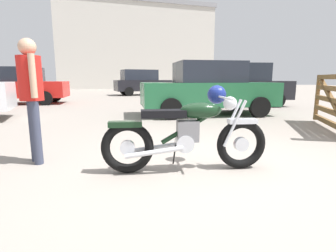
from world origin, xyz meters
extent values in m
plane|color=gray|center=(0.00, 0.00, 0.00)|extent=(80.00, 80.00, 0.00)
torus|color=black|center=(0.35, -0.19, 0.32)|extent=(0.65, 0.20, 0.64)
cylinder|color=silver|center=(0.35, -0.19, 0.32)|extent=(0.19, 0.11, 0.18)
torus|color=black|center=(-1.07, 0.03, 0.32)|extent=(0.65, 0.20, 0.64)
cylinder|color=silver|center=(-1.07, 0.03, 0.32)|extent=(0.19, 0.11, 0.18)
cube|color=silver|center=(0.35, -0.19, 0.62)|extent=(0.38, 0.18, 0.06)
cube|color=black|center=(-1.09, 0.03, 0.61)|extent=(0.41, 0.19, 0.07)
cylinder|color=silver|center=(0.24, -0.09, 0.60)|extent=(0.29, 0.08, 0.58)
cylinder|color=silver|center=(0.22, -0.24, 0.60)|extent=(0.29, 0.08, 0.58)
sphere|color=silver|center=(0.18, -0.16, 0.85)|extent=(0.17, 0.17, 0.17)
cylinder|color=silver|center=(0.11, -0.15, 0.92)|extent=(0.12, 0.62, 0.03)
sphere|color=navy|center=(0.15, 0.15, 0.94)|extent=(0.25, 0.25, 0.25)
cylinder|color=black|center=(-0.29, -0.09, 0.58)|extent=(0.76, 0.17, 0.47)
ellipsoid|color=black|center=(-0.18, -0.11, 0.76)|extent=(0.55, 0.30, 0.20)
cube|color=black|center=(-0.63, -0.04, 0.73)|extent=(0.56, 0.28, 0.09)
cube|color=slate|center=(-0.34, -0.08, 0.51)|extent=(0.28, 0.22, 0.26)
cylinder|color=silver|center=(-0.38, -0.08, 0.36)|extent=(0.25, 0.23, 0.22)
cylinder|color=silver|center=(-0.74, 0.08, 0.28)|extent=(0.70, 0.16, 0.14)
cylinder|color=silver|center=(-0.77, -0.12, 0.28)|extent=(0.70, 0.16, 0.14)
cylinder|color=black|center=(-0.45, 0.11, 0.16)|extent=(0.06, 0.24, 0.33)
cube|color=brown|center=(4.31, 2.64, 0.65)|extent=(0.12, 0.13, 1.20)
cube|color=brown|center=(3.71, 1.61, 0.15)|extent=(1.27, 2.12, 0.11)
cube|color=brown|center=(3.71, 1.61, 0.41)|extent=(1.27, 2.12, 0.11)
cube|color=brown|center=(3.71, 1.61, 0.67)|extent=(1.27, 2.12, 0.11)
cube|color=brown|center=(3.71, 1.61, 0.93)|extent=(1.27, 2.12, 0.11)
cube|color=brown|center=(3.71, 1.61, 1.19)|extent=(1.27, 2.12, 0.11)
cube|color=brown|center=(3.71, 1.61, 0.65)|extent=(1.17, 1.94, 1.08)
cylinder|color=#383D51|center=(-2.27, 0.85, 0.43)|extent=(0.12, 0.12, 0.86)
cylinder|color=#383D51|center=(-2.20, 0.69, 0.43)|extent=(0.12, 0.12, 0.86)
cylinder|color=red|center=(-2.24, 0.77, 1.15)|extent=(0.30, 0.30, 0.58)
cylinder|color=tan|center=(-2.31, 0.95, 1.18)|extent=(0.08, 0.08, 0.55)
cylinder|color=tan|center=(-2.17, 0.59, 1.18)|extent=(0.08, 0.08, 0.55)
sphere|color=tan|center=(-2.24, 0.77, 1.55)|extent=(0.22, 0.22, 0.22)
cylinder|color=black|center=(-3.47, 11.08, 0.31)|extent=(0.63, 0.25, 0.62)
cylinder|color=black|center=(-3.61, 9.36, 0.31)|extent=(0.63, 0.25, 0.62)
cube|color=red|center=(-4.88, 10.33, 0.67)|extent=(4.33, 2.06, 0.72)
cube|color=#232833|center=(-4.88, 10.33, 1.35)|extent=(2.12, 1.72, 0.64)
cylinder|color=black|center=(3.44, 5.42, 0.31)|extent=(0.64, 0.26, 0.62)
cylinder|color=black|center=(3.29, 3.71, 0.31)|extent=(0.64, 0.26, 0.62)
cylinder|color=black|center=(0.76, 5.66, 0.31)|extent=(0.64, 0.26, 0.62)
cylinder|color=black|center=(0.60, 3.95, 0.31)|extent=(0.64, 0.26, 0.62)
cube|color=#23663D|center=(2.02, 4.69, 0.67)|extent=(4.34, 2.09, 0.72)
cube|color=#232833|center=(2.02, 4.69, 1.35)|extent=(2.13, 1.74, 0.64)
cylinder|color=black|center=(5.92, 7.54, 0.30)|extent=(0.62, 0.30, 0.60)
cylinder|color=black|center=(5.63, 5.92, 0.30)|extent=(0.62, 0.30, 0.60)
cylinder|color=black|center=(3.56, 7.97, 0.30)|extent=(0.62, 0.30, 0.60)
cylinder|color=black|center=(3.27, 6.36, 0.30)|extent=(0.62, 0.30, 0.60)
cube|color=black|center=(4.60, 6.95, 0.68)|extent=(4.13, 2.32, 0.76)
cube|color=#232833|center=(4.35, 6.99, 1.42)|extent=(2.64, 1.93, 0.72)
cylinder|color=black|center=(2.90, 16.60, 0.30)|extent=(0.62, 0.26, 0.60)
cylinder|color=black|center=(3.08, 14.97, 0.30)|extent=(0.62, 0.26, 0.60)
cylinder|color=black|center=(0.51, 16.32, 0.30)|extent=(0.62, 0.26, 0.60)
cylinder|color=black|center=(0.70, 14.70, 0.30)|extent=(0.62, 0.26, 0.60)
cube|color=black|center=(1.80, 15.65, 0.68)|extent=(4.06, 2.07, 0.76)
cube|color=#232833|center=(1.55, 15.62, 1.42)|extent=(2.56, 1.78, 0.72)
cylinder|color=black|center=(-6.95, 15.45, 0.30)|extent=(0.60, 0.19, 0.60)
cube|color=beige|center=(3.60, 33.46, 4.91)|extent=(19.20, 11.61, 9.83)
cube|color=gray|center=(3.60, 33.46, 10.08)|extent=(19.51, 11.92, 0.50)
camera|label=1|loc=(-1.40, -3.05, 1.14)|focal=27.76mm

